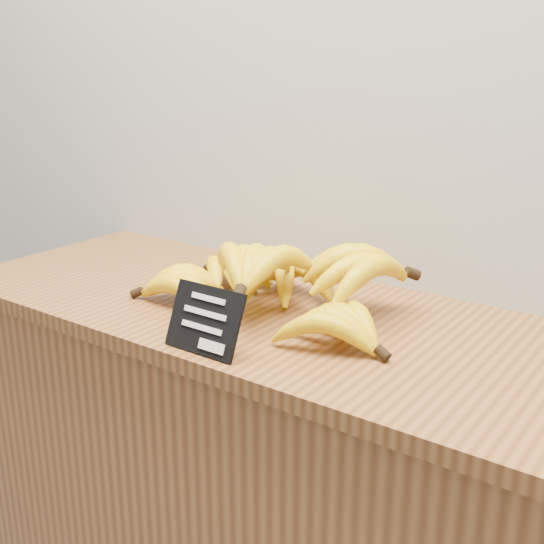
% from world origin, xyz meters
% --- Properties ---
extents(counter, '(1.44, 0.50, 0.90)m').
position_xyz_m(counter, '(0.11, 2.75, 0.45)').
color(counter, '#945C2F').
rests_on(counter, ground).
extents(counter_top, '(1.43, 0.54, 0.03)m').
position_xyz_m(counter_top, '(0.11, 2.75, 0.92)').
color(counter_top, brown).
rests_on(counter_top, counter).
extents(chalkboard_sign, '(0.14, 0.05, 0.10)m').
position_xyz_m(chalkboard_sign, '(0.10, 2.53, 0.98)').
color(chalkboard_sign, black).
rests_on(chalkboard_sign, counter_top).
extents(banana_pile, '(0.54, 0.38, 0.13)m').
position_xyz_m(banana_pile, '(0.10, 2.75, 0.99)').
color(banana_pile, yellow).
rests_on(banana_pile, counter_top).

